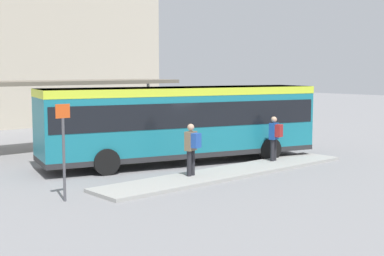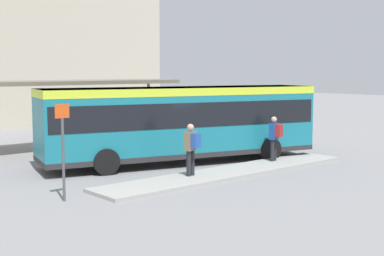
% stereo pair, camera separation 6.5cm
% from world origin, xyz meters
% --- Properties ---
extents(ground_plane, '(120.00, 120.00, 0.00)m').
position_xyz_m(ground_plane, '(0.00, 0.00, 0.00)').
color(ground_plane, gray).
extents(curb_island, '(11.09, 1.80, 0.12)m').
position_xyz_m(curb_island, '(-0.17, -2.97, 0.06)').
color(curb_island, '#9E9E99').
rests_on(curb_island, ground_plane).
extents(city_bus, '(11.57, 5.38, 3.07)m').
position_xyz_m(city_bus, '(0.01, -0.00, 1.80)').
color(city_bus, '#197284').
rests_on(city_bus, ground_plane).
extents(pedestrian_waiting, '(0.48, 0.53, 1.80)m').
position_xyz_m(pedestrian_waiting, '(-1.87, -2.76, 1.15)').
color(pedestrian_waiting, '#232328').
rests_on(pedestrian_waiting, curb_island).
extents(pedestrian_companion, '(0.48, 0.53, 1.79)m').
position_xyz_m(pedestrian_companion, '(2.64, -2.66, 1.14)').
color(pedestrian_companion, '#232328').
rests_on(pedestrian_companion, curb_island).
extents(bicycle_white, '(0.48, 1.75, 0.75)m').
position_xyz_m(bicycle_white, '(10.11, 3.86, 0.38)').
color(bicycle_white, black).
rests_on(bicycle_white, ground_plane).
extents(bicycle_red, '(0.48, 1.61, 0.70)m').
position_xyz_m(bicycle_red, '(9.97, 4.59, 0.35)').
color(bicycle_red, black).
rests_on(bicycle_red, ground_plane).
extents(station_shelter, '(11.75, 3.05, 3.26)m').
position_xyz_m(station_shelter, '(-1.83, 6.47, 3.13)').
color(station_shelter, '#706656').
rests_on(station_shelter, ground_plane).
extents(potted_planter_near_shelter, '(0.93, 0.93, 1.34)m').
position_xyz_m(potted_planter_near_shelter, '(-0.28, 4.10, 0.69)').
color(potted_planter_near_shelter, slate).
rests_on(potted_planter_near_shelter, ground_plane).
extents(platform_sign, '(0.44, 0.08, 2.80)m').
position_xyz_m(platform_sign, '(-6.67, -2.68, 1.56)').
color(platform_sign, '#4C4C51').
rests_on(platform_sign, ground_plane).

